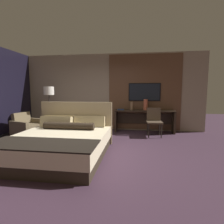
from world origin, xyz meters
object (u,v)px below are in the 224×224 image
Objects in this scene: armchair_by_window at (28,128)px; floor_lamp at (49,94)px; bed at (61,142)px; book at (121,109)px; desk at (144,117)px; vase_tall at (146,105)px; vase_short at (132,106)px; desk_chair at (154,119)px; tv at (144,92)px.

armchair_by_window is 0.61× the size of floor_lamp.
bed is 10.16× the size of book.
vase_tall is (0.04, -0.02, 0.43)m from desk.
vase_tall reaches higher than armchair_by_window.
vase_short is at bearing 10.26° from floor_lamp.
vase_tall is 0.49m from vase_short.
desk_chair reaches higher than book.
vase_short is (1.49, 2.54, 0.62)m from bed.
armchair_by_window is at bearing -160.29° from tv.
tv reaches higher than bed.
book is (-0.83, -0.28, -0.61)m from tv.
desk_chair is at bearing -68.02° from tv.
vase_short is at bearing -175.50° from vase_tall.
desk is 9.38× the size of book.
desk is at bearing 9.94° from floor_lamp.
desk_chair is 3.62m from floor_lamp.
book is at bearing -175.69° from vase_short.
tv reaches higher than vase_tall.
desk is 0.87m from book.
book is at bearing 11.19° from floor_lamp.
floor_lamp is 3.35m from vase_tall.
desk is 1.29× the size of floor_lamp.
desk is 0.44m from vase_tall.
floor_lamp reaches higher than book.
vase_tall is at bearing 9.43° from floor_lamp.
tv is 1.16× the size of armchair_by_window.
vase_short reaches higher than armchair_by_window.
desk_chair reaches higher than armchair_by_window.
book is (-0.38, -0.03, -0.13)m from vase_short.
vase_tall reaches higher than desk.
tv is at bearing 29.40° from vase_short.
book is at bearing 155.68° from desk_chair.
tv is 0.70× the size of floor_lamp.
floor_lamp is (-3.25, -0.76, -0.08)m from tv.
floor_lamp is 4.23× the size of vase_tall.
vase_short is (-0.48, -0.04, -0.05)m from vase_tall.
armchair_by_window is (-1.78, 1.46, -0.05)m from bed.
bed is at bearing -113.85° from book.
floor_lamp is at bearing -169.74° from vase_short.
vase_short is (-0.44, -0.25, -0.48)m from tv.
vase_short reaches higher than desk.
book is (2.88, 1.05, 0.54)m from armchair_by_window.
bed is 3.05m from desk_chair.
tv is (0.00, 0.19, 0.87)m from desk.
desk is 3.89m from armchair_by_window.
book reaches higher than desk.
book is (-1.12, 0.44, 0.25)m from desk_chair.
bed is at bearing -126.68° from desk.
bed is at bearing -127.48° from vase_tall.
vase_short is at bearing 4.31° from book.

